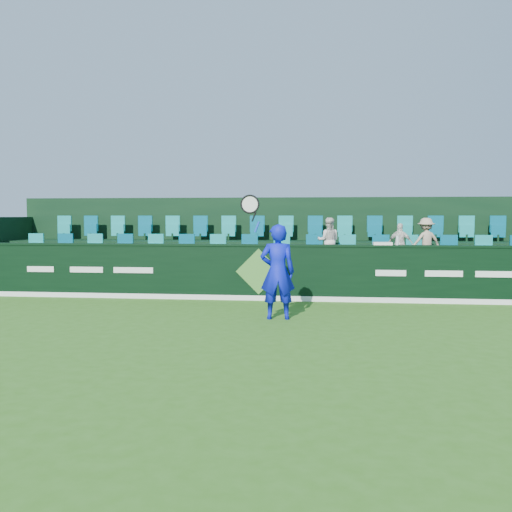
# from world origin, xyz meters

# --- Properties ---
(ground) EXTENTS (60.00, 60.00, 0.00)m
(ground) POSITION_xyz_m (0.00, 0.00, 0.00)
(ground) COLOR #346C19
(ground) RESTS_ON ground
(sponsor_hoarding) EXTENTS (16.00, 0.25, 1.35)m
(sponsor_hoarding) POSITION_xyz_m (0.00, 4.00, 0.67)
(sponsor_hoarding) COLOR black
(sponsor_hoarding) RESTS_ON ground
(stand_tier_front) EXTENTS (16.00, 2.00, 0.80)m
(stand_tier_front) POSITION_xyz_m (0.00, 5.10, 0.40)
(stand_tier_front) COLOR black
(stand_tier_front) RESTS_ON ground
(stand_tier_back) EXTENTS (16.00, 1.80, 1.30)m
(stand_tier_back) POSITION_xyz_m (0.00, 7.00, 0.65)
(stand_tier_back) COLOR black
(stand_tier_back) RESTS_ON ground
(stand_rear) EXTENTS (16.00, 4.10, 2.60)m
(stand_rear) POSITION_xyz_m (0.00, 7.44, 1.22)
(stand_rear) COLOR black
(stand_rear) RESTS_ON ground
(seat_row_front) EXTENTS (13.50, 0.50, 0.60)m
(seat_row_front) POSITION_xyz_m (0.00, 5.50, 1.10)
(seat_row_front) COLOR teal
(seat_row_front) RESTS_ON stand_tier_front
(seat_row_back) EXTENTS (13.50, 0.50, 0.60)m
(seat_row_back) POSITION_xyz_m (0.00, 7.30, 1.60)
(seat_row_back) COLOR teal
(seat_row_back) RESTS_ON stand_tier_back
(tennis_player) EXTENTS (1.14, 0.52, 2.50)m
(tennis_player) POSITION_xyz_m (0.63, 1.50, 0.95)
(tennis_player) COLOR #0B16C3
(tennis_player) RESTS_ON ground
(spectator_left) EXTENTS (0.60, 0.48, 1.19)m
(spectator_left) POSITION_xyz_m (1.67, 5.12, 1.39)
(spectator_left) COLOR silver
(spectator_left) RESTS_ON stand_tier_front
(spectator_middle) EXTENTS (0.66, 0.41, 1.05)m
(spectator_middle) POSITION_xyz_m (3.47, 5.12, 1.33)
(spectator_middle) COLOR silver
(spectator_middle) RESTS_ON stand_tier_front
(spectator_right) EXTENTS (0.86, 0.63, 1.18)m
(spectator_right) POSITION_xyz_m (4.10, 5.12, 1.39)
(spectator_right) COLOR tan
(spectator_right) RESTS_ON stand_tier_front
(towel) EXTENTS (0.44, 0.28, 0.07)m
(towel) POSITION_xyz_m (2.91, 4.00, 1.38)
(towel) COLOR white
(towel) RESTS_ON sponsor_hoarding
(drinks_bottle) EXTENTS (0.07, 0.07, 0.22)m
(drinks_bottle) POSITION_xyz_m (3.25, 4.00, 1.46)
(drinks_bottle) COLOR silver
(drinks_bottle) RESTS_ON sponsor_hoarding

